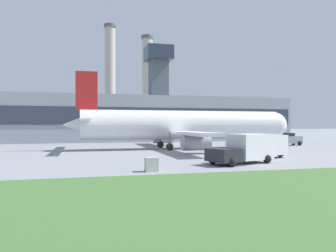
{
  "coord_description": "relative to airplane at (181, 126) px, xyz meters",
  "views": [
    {
      "loc": [
        -10.87,
        -37.85,
        3.13
      ],
      "look_at": [
        -0.07,
        3.6,
        3.02
      ],
      "focal_mm": 35.0,
      "sensor_mm": 36.0,
      "label": 1
    }
  ],
  "objects": [
    {
      "name": "smokestack_left",
      "position": [
        -4.8,
        56.86,
        13.57
      ],
      "size": [
        3.57,
        3.57,
        33.01
      ],
      "color": "#B2A899",
      "rests_on": "ground_plane"
    },
    {
      "name": "ground_plane",
      "position": [
        -1.76,
        -3.6,
        -3.08
      ],
      "size": [
        400.0,
        400.0,
        0.0
      ],
      "primitive_type": "plane",
      "color": "gray"
    },
    {
      "name": "utility_cabinet",
      "position": [
        -8.15,
        -19.86,
        -2.59
      ],
      "size": [
        0.85,
        0.71,
        0.96
      ],
      "color": "#B2B7B2",
      "rests_on": "ground_plane"
    },
    {
      "name": "terminal_building",
      "position": [
        -1.6,
        23.77,
        1.54
      ],
      "size": [
        61.17,
        12.94,
        19.17
      ],
      "color": "#8C939E",
      "rests_on": "ground_plane"
    },
    {
      "name": "baggage_truck",
      "position": [
        0.16,
        -17.13,
        -1.89
      ],
      "size": [
        6.23,
        4.1,
        2.4
      ],
      "color": "#232328",
      "rests_on": "ground_plane"
    },
    {
      "name": "pushback_tug",
      "position": [
        18.31,
        2.85,
        -2.22
      ],
      "size": [
        3.82,
        2.24,
        1.92
      ],
      "color": "gray",
      "rests_on": "ground_plane"
    },
    {
      "name": "smokestack_right",
      "position": [
        7.22,
        60.71,
        12.84
      ],
      "size": [
        3.82,
        3.82,
        31.52
      ],
      "color": "#B2A899",
      "rests_on": "ground_plane"
    },
    {
      "name": "airplane",
      "position": [
        0.0,
        0.0,
        0.0
      ],
      "size": [
        30.66,
        26.66,
        9.76
      ],
      "color": "silver",
      "rests_on": "ground_plane"
    },
    {
      "name": "fuel_truck",
      "position": [
        4.76,
        -11.97,
        -1.99
      ],
      "size": [
        3.63,
        6.26,
        2.19
      ],
      "color": "gray",
      "rests_on": "ground_plane"
    }
  ]
}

